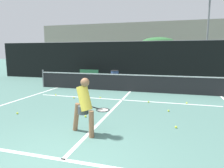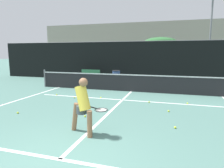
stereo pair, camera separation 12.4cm
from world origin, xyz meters
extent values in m
cube|color=white|center=(0.00, 0.40, 0.00)|extent=(11.00, 0.10, 0.01)
cube|color=white|center=(0.00, 5.70, 0.00)|extent=(8.25, 0.10, 0.01)
cube|color=white|center=(0.00, 4.08, 0.00)|extent=(0.10, 7.36, 0.01)
cube|color=white|center=(-4.51, 4.08, 0.00)|extent=(0.10, 8.36, 0.01)
cylinder|color=slate|center=(-5.50, 7.76, 0.53)|extent=(0.09, 0.09, 1.07)
cube|color=#232326|center=(0.00, 7.76, 0.47)|extent=(11.00, 0.02, 0.95)
cube|color=white|center=(0.00, 7.76, 0.92)|extent=(11.00, 0.03, 0.06)
cube|color=black|center=(0.00, 11.75, 1.45)|extent=(24.00, 0.06, 2.90)
cylinder|color=slate|center=(0.00, 11.75, 2.92)|extent=(24.00, 0.04, 0.04)
cylinder|color=#8C6042|center=(0.16, 1.57, 0.35)|extent=(0.13, 0.13, 0.69)
cylinder|color=#8C6042|center=(-0.39, 1.85, 0.40)|extent=(0.31, 0.24, 0.80)
cylinder|color=#3F474C|center=(-0.12, 1.72, 0.66)|extent=(0.27, 0.27, 0.21)
cylinder|color=yellow|center=(-0.07, 1.69, 0.97)|extent=(0.46, 0.38, 0.72)
sphere|color=#8C6042|center=(-0.03, 1.67, 1.39)|extent=(0.23, 0.23, 0.23)
cylinder|color=#262628|center=(0.16, 1.82, 0.71)|extent=(0.28, 0.16, 0.03)
torus|color=#262628|center=(0.43, 1.68, 0.71)|extent=(0.46, 0.46, 0.02)
cylinder|color=beige|center=(0.43, 1.68, 0.71)|extent=(0.35, 0.35, 0.01)
sphere|color=#D1E033|center=(-0.62, 2.99, 0.03)|extent=(0.07, 0.07, 0.07)
sphere|color=#D1E033|center=(2.77, 5.78, 0.03)|extent=(0.07, 0.07, 0.07)
sphere|color=#D1E033|center=(-3.05, 2.66, 0.03)|extent=(0.07, 0.07, 0.07)
sphere|color=#D1E033|center=(2.04, 4.41, 0.03)|extent=(0.07, 0.07, 0.07)
sphere|color=#D1E033|center=(2.25, 2.80, 0.03)|extent=(0.07, 0.07, 0.07)
sphere|color=#D1E033|center=(-2.24, 5.40, 0.03)|extent=(0.07, 0.07, 0.07)
sphere|color=#D1E033|center=(1.21, 5.54, 0.03)|extent=(0.07, 0.07, 0.07)
sphere|color=#D1E033|center=(-3.40, 5.71, 0.03)|extent=(0.07, 0.07, 0.07)
sphere|color=#D1E033|center=(-1.06, 5.76, 0.03)|extent=(0.07, 0.07, 0.07)
cube|color=#33724C|center=(-3.72, 10.71, 0.44)|extent=(1.49, 0.38, 0.04)
cube|color=#33724C|center=(-3.72, 10.89, 0.65)|extent=(1.48, 0.06, 0.42)
cube|color=#333338|center=(-4.31, 10.72, 0.22)|extent=(0.06, 0.32, 0.44)
cube|color=#333338|center=(-3.13, 10.70, 0.22)|extent=(0.06, 0.32, 0.44)
cylinder|color=#384C7F|center=(-1.65, 10.56, 0.42)|extent=(0.53, 0.53, 0.85)
cylinder|color=black|center=(-1.65, 10.56, 0.87)|extent=(0.56, 0.56, 0.04)
cube|color=maroon|center=(-2.79, 16.23, 0.40)|extent=(1.73, 4.04, 0.81)
cube|color=#1E2328|center=(-2.79, 16.03, 1.08)|extent=(1.45, 2.42, 0.54)
cylinder|color=black|center=(-2.01, 17.53, 0.30)|extent=(0.18, 0.60, 0.60)
cylinder|color=black|center=(-2.01, 14.94, 0.30)|extent=(0.18, 0.60, 0.60)
cylinder|color=slate|center=(5.45, 18.53, 3.64)|extent=(0.16, 0.16, 7.28)
cylinder|color=brown|center=(0.92, 16.63, 1.37)|extent=(0.28, 0.28, 2.73)
ellipsoid|color=#2D6633|center=(0.92, 16.63, 3.08)|extent=(3.01, 3.01, 0.90)
cube|color=gray|center=(0.00, 27.73, 3.21)|extent=(36.00, 2.40, 6.42)
camera|label=1|loc=(1.97, -2.90, 2.14)|focal=32.00mm
camera|label=2|loc=(2.08, -2.87, 2.14)|focal=32.00mm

